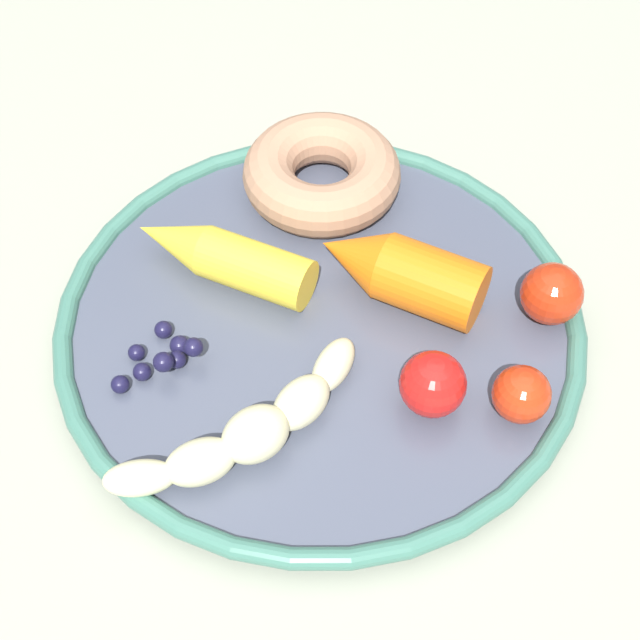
% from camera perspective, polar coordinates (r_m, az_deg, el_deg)
% --- Properties ---
extents(dining_table, '(1.10, 0.76, 0.75)m').
position_cam_1_polar(dining_table, '(0.68, -1.52, -4.40)').
color(dining_table, '#999B89').
rests_on(dining_table, ground_plane).
extents(plate, '(0.32, 0.32, 0.02)m').
position_cam_1_polar(plate, '(0.58, -0.00, -0.17)').
color(plate, '#464D5E').
rests_on(plate, dining_table).
extents(banana, '(0.12, 0.13, 0.03)m').
position_cam_1_polar(banana, '(0.52, -4.14, -6.41)').
color(banana, beige).
rests_on(banana, plate).
extents(carrot_orange, '(0.08, 0.11, 0.04)m').
position_cam_1_polar(carrot_orange, '(0.58, 4.68, 2.88)').
color(carrot_orange, orange).
rests_on(carrot_orange, plate).
extents(carrot_yellow, '(0.07, 0.12, 0.03)m').
position_cam_1_polar(carrot_yellow, '(0.59, -5.80, 3.75)').
color(carrot_yellow, yellow).
rests_on(carrot_yellow, plate).
extents(donut, '(0.11, 0.11, 0.03)m').
position_cam_1_polar(donut, '(0.64, 0.10, 8.63)').
color(donut, tan).
rests_on(donut, plate).
extents(blueberry_pile, '(0.05, 0.05, 0.02)m').
position_cam_1_polar(blueberry_pile, '(0.56, -9.28, -2.09)').
color(blueberry_pile, '#191638').
rests_on(blueberry_pile, plate).
extents(tomato_near, '(0.04, 0.04, 0.04)m').
position_cam_1_polar(tomato_near, '(0.59, 13.47, 1.53)').
color(tomato_near, red).
rests_on(tomato_near, plate).
extents(tomato_mid, '(0.04, 0.04, 0.04)m').
position_cam_1_polar(tomato_mid, '(0.53, 6.66, -3.77)').
color(tomato_mid, red).
rests_on(tomato_mid, plate).
extents(tomato_far, '(0.03, 0.03, 0.03)m').
position_cam_1_polar(tomato_far, '(0.54, 11.77, -4.30)').
color(tomato_far, red).
rests_on(tomato_far, plate).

